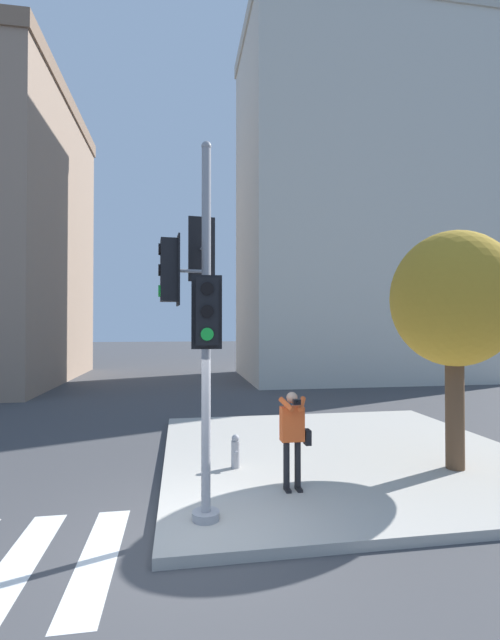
# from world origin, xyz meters

# --- Properties ---
(ground_plane) EXTENTS (160.00, 160.00, 0.00)m
(ground_plane) POSITION_xyz_m (0.00, 0.00, 0.00)
(ground_plane) COLOR #424244
(sidewalk_corner) EXTENTS (8.00, 8.00, 0.16)m
(sidewalk_corner) POSITION_xyz_m (3.50, 3.50, 0.08)
(sidewalk_corner) COLOR #ADA89E
(sidewalk_corner) RESTS_ON ground_plane
(traffic_signal_pole) EXTENTS (0.90, 1.39, 5.57)m
(traffic_signal_pole) POSITION_xyz_m (0.08, 0.44, 3.33)
(traffic_signal_pole) COLOR #939399
(traffic_signal_pole) RESTS_ON sidewalk_corner
(person_photographer) EXTENTS (0.58, 0.54, 1.68)m
(person_photographer) POSITION_xyz_m (1.77, 1.36, 1.16)
(person_photographer) COLOR black
(person_photographer) RESTS_ON sidewalk_corner
(street_tree) EXTENTS (2.46, 2.46, 4.74)m
(street_tree) POSITION_xyz_m (5.23, 1.91, 3.50)
(street_tree) COLOR brown
(street_tree) RESTS_ON sidewalk_corner
(fire_hydrant) EXTENTS (0.17, 0.23, 0.66)m
(fire_hydrant) POSITION_xyz_m (0.93, 2.65, 0.48)
(fire_hydrant) COLOR #99999E
(fire_hydrant) RESTS_ON sidewalk_corner
(building_right) EXTENTS (14.21, 8.60, 20.36)m
(building_right) POSITION_xyz_m (10.46, 18.00, 10.19)
(building_right) COLOR beige
(building_right) RESTS_ON ground_plane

